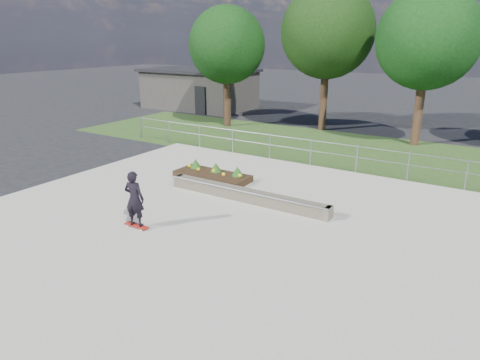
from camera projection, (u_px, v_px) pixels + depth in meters
name	position (u px, v px, depth m)	size (l,w,h in m)	color
ground	(207.00, 228.00, 12.49)	(120.00, 120.00, 0.00)	black
grass_verge	(338.00, 149.00, 21.31)	(30.00, 8.00, 0.02)	#2A461C
concrete_slab	(207.00, 227.00, 12.48)	(15.00, 15.00, 0.06)	#A8A595
fence	(311.00, 149.00, 18.26)	(20.06, 0.06, 1.20)	gray
building	(199.00, 88.00, 33.54)	(8.40, 5.40, 3.00)	#322F2C
tree_far_left	(227.00, 45.00, 25.43)	(4.55, 4.55, 7.15)	#301D13
tree_mid_left	(328.00, 32.00, 24.01)	(5.25, 5.25, 8.25)	#301E13
tree_mid_right	(428.00, 39.00, 20.54)	(4.90, 4.90, 7.70)	#372216
grind_ledge	(246.00, 195.00, 14.35)	(6.00, 0.44, 0.43)	brown
planter_bed	(213.00, 174.00, 16.60)	(3.00, 1.20, 0.61)	black
skateboarder	(134.00, 199.00, 12.10)	(0.80, 0.51, 1.71)	white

